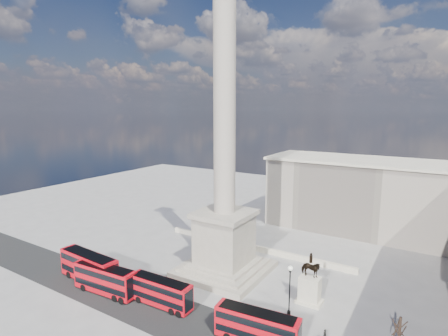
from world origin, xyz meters
name	(u,v)px	position (x,y,z in m)	size (l,w,h in m)	color
ground	(208,284)	(0.00, 0.00, 0.00)	(180.00, 180.00, 0.00)	gray
asphalt_road	(196,326)	(5.00, -10.00, 0.00)	(120.00, 9.00, 0.01)	#262626
nelsons_column	(224,199)	(0.00, 5.00, 12.92)	(14.00, 14.00, 49.85)	#A29987
balustrade_wall	(253,247)	(0.00, 16.00, 0.55)	(40.00, 0.60, 1.10)	beige
building_northeast	(383,197)	(20.00, 40.00, 8.32)	(51.00, 17.00, 16.60)	beige
red_bus_a	(105,279)	(-11.57, -10.71, 2.29)	(10.92, 3.22, 4.37)	red
red_bus_b	(161,292)	(-2.08, -8.84, 2.11)	(10.01, 2.63, 4.03)	red
red_bus_c	(257,327)	(13.26, -8.95, 2.18)	(10.45, 3.37, 4.16)	red
red_bus_e	(89,267)	(-16.72, -9.67, 2.52)	(11.98, 3.38, 4.80)	red
victorian_lamp	(290,286)	(14.29, -1.30, 4.19)	(0.61, 0.61, 7.11)	black
equestrian_statue	(310,286)	(15.66, 3.15, 2.63)	(3.63, 2.72, 7.66)	beige
bare_tree_near	(400,328)	(28.01, -5.85, 5.61)	(1.63, 1.63, 7.12)	#332319
pedestrian_crossing	(325,336)	(20.06, -4.35, 0.82)	(0.96, 0.40, 1.64)	black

